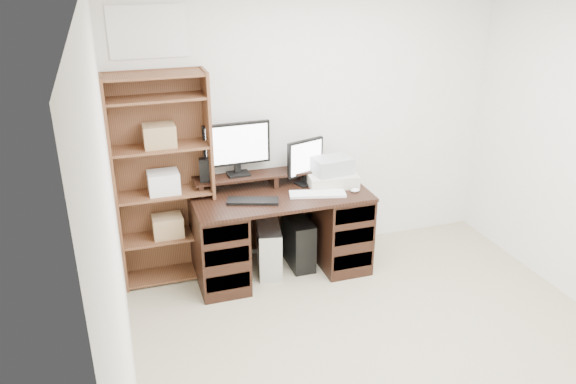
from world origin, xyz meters
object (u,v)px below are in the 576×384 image
printer (332,179)px  bookshelf (163,179)px  tower_black (298,241)px  monitor_wide (237,146)px  monitor_small (305,160)px  desk (281,231)px  tower_silver (269,249)px

printer → bookshelf: 1.45m
printer → tower_black: (-0.31, 0.01, -0.58)m
monitor_wide → monitor_small: (0.58, -0.10, -0.16)m
monitor_wide → monitor_small: bearing=-11.7°
tower_black → desk: bearing=-160.3°
monitor_small → printer: monitor_small is taller
tower_silver → desk: bearing=-3.0°
monitor_small → tower_black: size_ratio=0.89×
tower_silver → bookshelf: 1.11m
monitor_wide → desk: bearing=-41.6°
desk → bookshelf: bearing=167.3°
printer → monitor_wide: bearing=173.2°
monitor_wide → bookshelf: bookshelf is taller
desk → tower_silver: desk is taller
desk → monitor_wide: size_ratio=2.59×
printer → tower_silver: bearing=-169.7°
tower_silver → bookshelf: size_ratio=0.24×
desk → tower_silver: size_ratio=3.42×
printer → tower_silver: (-0.59, -0.03, -0.58)m
monitor_wide → tower_black: bearing=-22.5°
printer → monitor_small: bearing=164.0°
tower_silver → tower_black: 0.29m
printer → tower_silver: 0.83m
monitor_small → bookshelf: (-1.22, 0.06, -0.05)m
monitor_wide → tower_silver: 0.96m
desk → monitor_small: size_ratio=3.72×
printer → tower_black: printer is taller
monitor_small → bookshelf: 1.22m
monitor_wide → printer: 0.88m
tower_silver → tower_black: tower_black is taller
desk → monitor_wide: monitor_wide is taller
tower_silver → bookshelf: bearing=179.0°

